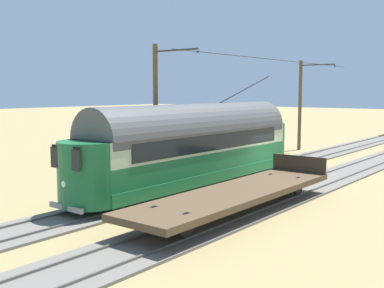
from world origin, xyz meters
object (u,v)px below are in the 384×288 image
vintage_streetcar (196,144)px  catenary_pole_mid_near (157,110)px  catenary_pole_foreground (301,103)px  flatcar_adjacent (238,193)px  spare_tie_stack (223,161)px

vintage_streetcar → catenary_pole_mid_near: bearing=-3.5°
vintage_streetcar → catenary_pole_foreground: 18.23m
catenary_pole_foreground → catenary_pole_mid_near: (0.00, 17.77, 0.00)m
catenary_pole_foreground → catenary_pole_mid_near: size_ratio=1.00×
flatcar_adjacent → catenary_pole_mid_near: 8.55m
vintage_streetcar → catenary_pole_foreground: bearing=-81.0°
flatcar_adjacent → vintage_streetcar: bearing=-33.7°
flatcar_adjacent → catenary_pole_mid_near: bearing=-23.4°
vintage_streetcar → flatcar_adjacent: (-4.50, 3.00, -1.39)m
catenary_pole_mid_near → catenary_pole_foreground: bearing=-90.0°
vintage_streetcar → catenary_pole_foreground: (2.83, -17.94, 1.65)m
flatcar_adjacent → catenary_pole_foreground: bearing=-70.7°
vintage_streetcar → catenary_pole_mid_near: catenary_pole_mid_near is taller
spare_tie_stack → catenary_pole_foreground: bearing=-91.2°
vintage_streetcar → catenary_pole_mid_near: size_ratio=2.19×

